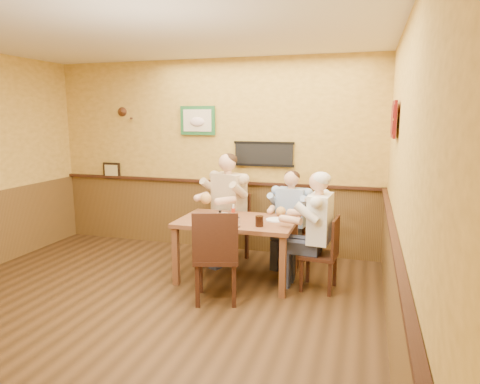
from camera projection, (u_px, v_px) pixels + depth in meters
The scene contains 17 objects.
room at pixel (139, 147), 4.08m from camera, with size 5.02×5.03×2.81m.
dining_table at pixel (237, 227), 5.18m from camera, with size 1.40×0.90×0.75m.
chair_back_left at pixel (229, 227), 5.93m from camera, with size 0.43×0.43×0.94m, color #3A1E12, non-canonical shape.
chair_back_right at pixel (291, 235), 5.79m from camera, with size 0.37×0.37×0.80m, color #3A1E12, non-canonical shape.
chair_right_end at pixel (319, 253), 4.90m from camera, with size 0.40×0.40×0.86m, color #3A1E12, non-canonical shape.
chair_near_side at pixel (216, 255), 4.60m from camera, with size 0.47×0.47×1.02m, color #3A1E12, non-canonical shape.
diner_tan_shirt at pixel (229, 213), 5.90m from camera, with size 0.62×0.62×1.34m, color beige, non-canonical shape.
diner_blue_polo at pixel (291, 222), 5.76m from camera, with size 0.53×0.53×1.14m, color #8DA8D4, non-canonical shape.
diner_white_elder at pixel (320, 238), 4.87m from camera, with size 0.57×0.57×1.23m, color white, non-canonical shape.
water_glass_left at pixel (211, 219), 4.92m from camera, with size 0.08×0.08×0.12m, color white.
water_glass_mid at pixel (237, 222), 4.81m from camera, with size 0.08×0.08×0.11m, color white.
cola_tumbler at pixel (259, 221), 4.83m from camera, with size 0.09×0.09×0.12m, color black.
hot_sauce_bottle at pixel (233, 214), 5.04m from camera, with size 0.05×0.05×0.18m, color red.
salt_shaker at pixel (234, 217), 5.09m from camera, with size 0.04×0.04×0.10m, color white.
pepper_shaker at pixel (220, 214), 5.25m from camera, with size 0.04×0.04×0.09m, color black.
plate_far_left at pixel (222, 215), 5.38m from camera, with size 0.24×0.24×0.02m, color white.
plate_far_right at pixel (276, 220), 5.12m from camera, with size 0.24×0.24×0.02m, color white.
Camera 1 is at (2.23, -3.47, 1.98)m, focal length 32.00 mm.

